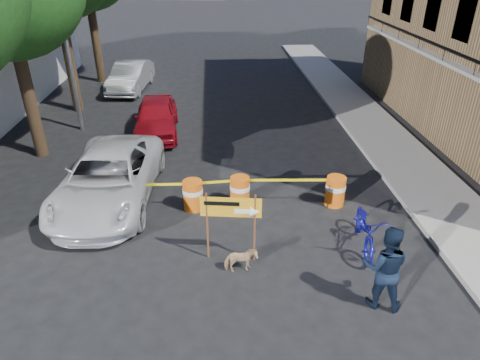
{
  "coord_description": "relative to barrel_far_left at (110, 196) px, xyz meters",
  "views": [
    {
      "loc": [
        -0.49,
        -7.72,
        6.66
      ],
      "look_at": [
        0.16,
        2.18,
        1.3
      ],
      "focal_mm": 32.0,
      "sensor_mm": 36.0,
      "label": 1
    }
  ],
  "objects": [
    {
      "name": "ground",
      "position": [
        3.48,
        -2.97,
        -0.47
      ],
      "size": [
        120.0,
        120.0,
        0.0
      ],
      "primitive_type": "plane",
      "color": "black",
      "rests_on": "ground"
    },
    {
      "name": "sidewalk_east",
      "position": [
        9.68,
        3.03,
        -0.4
      ],
      "size": [
        2.4,
        40.0,
        0.15
      ],
      "primitive_type": "cube",
      "color": "gray",
      "rests_on": "ground"
    },
    {
      "name": "streetlamp",
      "position": [
        -2.45,
        6.53,
        3.9
      ],
      "size": [
        1.25,
        0.18,
        8.0
      ],
      "color": "gray",
      "rests_on": "ground"
    },
    {
      "name": "barrel_far_left",
      "position": [
        0.0,
        0.0,
        0.0
      ],
      "size": [
        0.58,
        0.58,
        0.9
      ],
      "color": "#DA560C",
      "rests_on": "ground"
    },
    {
      "name": "barrel_mid_left",
      "position": [
        2.34,
        -0.04,
        0.0
      ],
      "size": [
        0.58,
        0.58,
        0.9
      ],
      "color": "#DA560C",
      "rests_on": "ground"
    },
    {
      "name": "barrel_mid_right",
      "position": [
        3.7,
        0.08,
        0.0
      ],
      "size": [
        0.58,
        0.58,
        0.9
      ],
      "color": "#DA560C",
      "rests_on": "ground"
    },
    {
      "name": "barrel_far_right",
      "position": [
        6.48,
        -0.08,
        0.0
      ],
      "size": [
        0.58,
        0.58,
        0.9
      ],
      "color": "#DA560C",
      "rests_on": "ground"
    },
    {
      "name": "detour_sign",
      "position": [
        3.51,
        -2.44,
        0.86
      ],
      "size": [
        1.41,
        0.35,
        1.83
      ],
      "rotation": [
        0.0,
        0.0,
        -0.13
      ],
      "color": "#592D19",
      "rests_on": "ground"
    },
    {
      "name": "pedestrian",
      "position": [
        6.38,
        -4.1,
        0.49
      ],
      "size": [
        1.12,
        0.99,
        1.93
      ],
      "primitive_type": "imported",
      "rotation": [
        0.0,
        0.0,
        2.81
      ],
      "color": "black",
      "rests_on": "ground"
    },
    {
      "name": "bicycle",
      "position": [
        6.69,
        -2.14,
        0.58
      ],
      "size": [
        0.9,
        1.2,
        2.1
      ],
      "primitive_type": "imported",
      "rotation": [
        0.0,
        0.0,
        -0.16
      ],
      "color": "#121398",
      "rests_on": "ground"
    },
    {
      "name": "dog",
      "position": [
        3.53,
        -2.89,
        -0.15
      ],
      "size": [
        0.79,
        0.43,
        0.64
      ],
      "primitive_type": "imported",
      "rotation": [
        0.0,
        0.0,
        1.69
      ],
      "color": "tan",
      "rests_on": "ground"
    },
    {
      "name": "suv_white",
      "position": [
        -0.12,
        0.58,
        0.29
      ],
      "size": [
        2.84,
        5.63,
        1.53
      ],
      "primitive_type": "imported",
      "rotation": [
        0.0,
        0.0,
        -0.06
      ],
      "color": "silver",
      "rests_on": "ground"
    },
    {
      "name": "sedan_red",
      "position": [
        0.68,
        5.89,
        0.24
      ],
      "size": [
        1.92,
        4.26,
        1.42
      ],
      "primitive_type": "imported",
      "rotation": [
        0.0,
        0.0,
        0.06
      ],
      "color": "#A30D1A",
      "rests_on": "ground"
    },
    {
      "name": "sedan_silver",
      "position": [
        -1.32,
        12.21,
        0.26
      ],
      "size": [
        2.06,
        4.62,
        1.47
      ],
      "primitive_type": "imported",
      "rotation": [
        0.0,
        0.0,
        -0.11
      ],
      "color": "#A4A7AB",
      "rests_on": "ground"
    }
  ]
}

